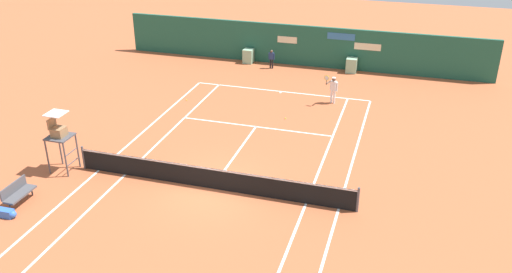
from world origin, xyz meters
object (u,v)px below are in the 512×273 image
object	(u,v)px
equipment_bag	(6,213)
player_on_baseline	(333,88)
ball_kid_centre_post	(271,58)
umpire_chair	(59,134)
player_bench	(18,192)
tennis_ball_near_service_line	(186,100)
tennis_ball_by_sideline	(285,118)

from	to	relation	value
equipment_bag	player_on_baseline	world-z (taller)	player_on_baseline
ball_kid_centre_post	umpire_chair	bearing A→B (deg)	68.74
player_on_baseline	ball_kid_centre_post	bearing A→B (deg)	-30.12
player_bench	tennis_ball_near_service_line	bearing A→B (deg)	170.50
tennis_ball_by_sideline	equipment_bag	bearing A→B (deg)	-123.54
player_bench	ball_kid_centre_post	size ratio (longest dim) A/B	1.13
ball_kid_centre_post	tennis_ball_by_sideline	bearing A→B (deg)	106.39
equipment_bag	ball_kid_centre_post	size ratio (longest dim) A/B	0.73
tennis_ball_by_sideline	tennis_ball_near_service_line	bearing A→B (deg)	171.63
player_bench	ball_kid_centre_post	distance (m)	19.64
equipment_bag	tennis_ball_by_sideline	distance (m)	14.39
player_on_baseline	tennis_ball_near_service_line	xyz separation A→B (m)	(-8.13, -2.03, -0.91)
umpire_chair	tennis_ball_near_service_line	xyz separation A→B (m)	(1.85, 9.11, -1.73)
player_bench	tennis_ball_by_sideline	bearing A→B (deg)	143.70
equipment_bag	tennis_ball_near_service_line	size ratio (longest dim) A/B	13.74
equipment_bag	tennis_ball_near_service_line	bearing A→B (deg)	81.86
equipment_bag	tennis_ball_near_service_line	world-z (taller)	equipment_bag
ball_kid_centre_post	tennis_ball_near_service_line	distance (m)	7.73
player_bench	player_on_baseline	xyz separation A→B (m)	(10.12, 13.96, 0.43)
player_bench	ball_kid_centre_post	xyz separation A→B (m)	(5.16, 18.95, 0.22)
player_bench	player_on_baseline	distance (m)	17.25
equipment_bag	ball_kid_centre_post	distance (m)	20.54
equipment_bag	umpire_chair	bearing A→B (deg)	90.15
umpire_chair	player_bench	distance (m)	3.10
tennis_ball_by_sideline	umpire_chair	bearing A→B (deg)	-134.12
tennis_ball_by_sideline	tennis_ball_near_service_line	xyz separation A→B (m)	(-6.10, 0.90, 0.00)
player_bench	tennis_ball_by_sideline	world-z (taller)	player_bench
player_bench	tennis_ball_near_service_line	distance (m)	12.11
ball_kid_centre_post	tennis_ball_near_service_line	size ratio (longest dim) A/B	18.73
player_on_baseline	tennis_ball_near_service_line	bearing A→B (deg)	29.10
tennis_ball_near_service_line	player_bench	bearing A→B (deg)	-99.50
umpire_chair	player_on_baseline	xyz separation A→B (m)	(9.98, 11.14, -0.83)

